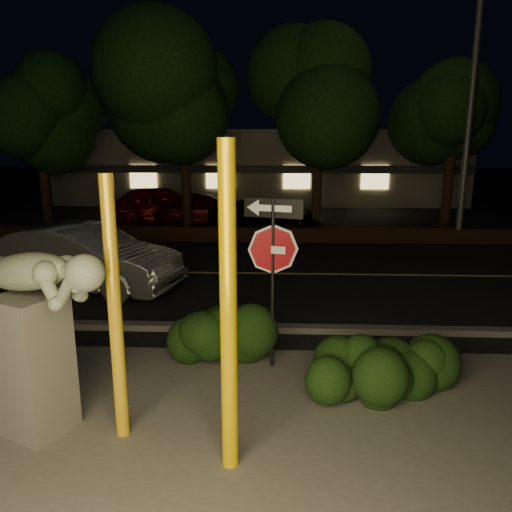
{
  "coord_description": "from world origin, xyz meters",
  "views": [
    {
      "loc": [
        1.07,
        -6.03,
        3.62
      ],
      "look_at": [
        0.69,
        2.39,
        1.6
      ],
      "focal_mm": 35.0,
      "sensor_mm": 36.0,
      "label": 1
    }
  ],
  "objects_px": {
    "signpost": "(273,250)",
    "parked_car_dark": "(266,215)",
    "yellow_pole_left": "(115,312)",
    "sculpture": "(32,321)",
    "yellow_pole_right": "(228,314)",
    "streetlight": "(470,43)",
    "parked_car_red": "(162,205)",
    "silver_sedan": "(83,258)",
    "parked_car_darkred": "(205,209)"
  },
  "relations": [
    {
      "from": "signpost",
      "to": "silver_sedan",
      "type": "relative_size",
      "value": 0.57
    },
    {
      "from": "sculpture",
      "to": "silver_sedan",
      "type": "distance_m",
      "value": 6.26
    },
    {
      "from": "yellow_pole_left",
      "to": "parked_car_red",
      "type": "relative_size",
      "value": 0.67
    },
    {
      "from": "yellow_pole_right",
      "to": "parked_car_red",
      "type": "xyz_separation_m",
      "value": [
        -4.4,
        15.82,
        -0.98
      ]
    },
    {
      "from": "sculpture",
      "to": "streetlight",
      "type": "bearing_deg",
      "value": 77.07
    },
    {
      "from": "streetlight",
      "to": "parked_car_red",
      "type": "bearing_deg",
      "value": 142.92
    },
    {
      "from": "signpost",
      "to": "parked_car_darkred",
      "type": "bearing_deg",
      "value": 118.45
    },
    {
      "from": "streetlight",
      "to": "parked_car_red",
      "type": "relative_size",
      "value": 2.26
    },
    {
      "from": "yellow_pole_left",
      "to": "parked_car_red",
      "type": "xyz_separation_m",
      "value": [
        -3.01,
        15.29,
        -0.79
      ]
    },
    {
      "from": "silver_sedan",
      "to": "parked_car_dark",
      "type": "height_order",
      "value": "silver_sedan"
    },
    {
      "from": "yellow_pole_right",
      "to": "parked_car_red",
      "type": "distance_m",
      "value": 16.45
    },
    {
      "from": "signpost",
      "to": "parked_car_red",
      "type": "relative_size",
      "value": 0.56
    },
    {
      "from": "yellow_pole_right",
      "to": "silver_sedan",
      "type": "height_order",
      "value": "yellow_pole_right"
    },
    {
      "from": "signpost",
      "to": "yellow_pole_left",
      "type": "bearing_deg",
      "value": -116.82
    },
    {
      "from": "parked_car_red",
      "to": "parked_car_dark",
      "type": "height_order",
      "value": "parked_car_red"
    },
    {
      "from": "yellow_pole_left",
      "to": "parked_car_darkred",
      "type": "relative_size",
      "value": 0.73
    },
    {
      "from": "signpost",
      "to": "sculpture",
      "type": "height_order",
      "value": "signpost"
    },
    {
      "from": "yellow_pole_left",
      "to": "signpost",
      "type": "height_order",
      "value": "yellow_pole_left"
    },
    {
      "from": "sculpture",
      "to": "parked_car_dark",
      "type": "bearing_deg",
      "value": 104.51
    },
    {
      "from": "signpost",
      "to": "silver_sedan",
      "type": "height_order",
      "value": "signpost"
    },
    {
      "from": "signpost",
      "to": "parked_car_dark",
      "type": "relative_size",
      "value": 0.61
    },
    {
      "from": "yellow_pole_right",
      "to": "sculpture",
      "type": "distance_m",
      "value": 2.51
    },
    {
      "from": "yellow_pole_right",
      "to": "parked_car_darkred",
      "type": "distance_m",
      "value": 16.1
    },
    {
      "from": "yellow_pole_left",
      "to": "parked_car_darkred",
      "type": "height_order",
      "value": "yellow_pole_left"
    },
    {
      "from": "parked_car_dark",
      "to": "signpost",
      "type": "bearing_deg",
      "value": -161.19
    },
    {
      "from": "yellow_pole_right",
      "to": "signpost",
      "type": "bearing_deg",
      "value": 80.2
    },
    {
      "from": "parked_car_darkred",
      "to": "parked_car_red",
      "type": "bearing_deg",
      "value": 83.58
    },
    {
      "from": "parked_car_darkred",
      "to": "yellow_pole_left",
      "type": "bearing_deg",
      "value": 177.12
    },
    {
      "from": "parked_car_darkred",
      "to": "parked_car_dark",
      "type": "xyz_separation_m",
      "value": [
        2.59,
        -1.28,
        -0.02
      ]
    },
    {
      "from": "signpost",
      "to": "parked_car_dark",
      "type": "distance_m",
      "value": 12.14
    },
    {
      "from": "signpost",
      "to": "silver_sedan",
      "type": "distance_m",
      "value": 6.22
    },
    {
      "from": "yellow_pole_left",
      "to": "streetlight",
      "type": "relative_size",
      "value": 0.3
    },
    {
      "from": "streetlight",
      "to": "parked_car_darkred",
      "type": "relative_size",
      "value": 2.48
    },
    {
      "from": "yellow_pole_right",
      "to": "parked_car_dark",
      "type": "distance_m",
      "value": 14.62
    },
    {
      "from": "signpost",
      "to": "parked_car_darkred",
      "type": "height_order",
      "value": "signpost"
    },
    {
      "from": "signpost",
      "to": "streetlight",
      "type": "bearing_deg",
      "value": 73.82
    },
    {
      "from": "streetlight",
      "to": "yellow_pole_left",
      "type": "bearing_deg",
      "value": -143.11
    },
    {
      "from": "parked_car_darkred",
      "to": "sculpture",
      "type": "bearing_deg",
      "value": 173.29
    },
    {
      "from": "parked_car_red",
      "to": "parked_car_darkred",
      "type": "distance_m",
      "value": 1.85
    },
    {
      "from": "parked_car_red",
      "to": "parked_car_darkred",
      "type": "relative_size",
      "value": 1.09
    },
    {
      "from": "yellow_pole_left",
      "to": "sculpture",
      "type": "xyz_separation_m",
      "value": [
        -1.03,
        0.03,
        -0.14
      ]
    },
    {
      "from": "streetlight",
      "to": "parked_car_darkred",
      "type": "xyz_separation_m",
      "value": [
        -9.09,
        3.57,
        -5.87
      ]
    },
    {
      "from": "yellow_pole_left",
      "to": "yellow_pole_right",
      "type": "bearing_deg",
      "value": -20.91
    },
    {
      "from": "signpost",
      "to": "parked_car_dark",
      "type": "height_order",
      "value": "signpost"
    },
    {
      "from": "signpost",
      "to": "streetlight",
      "type": "relative_size",
      "value": 0.25
    },
    {
      "from": "signpost",
      "to": "silver_sedan",
      "type": "bearing_deg",
      "value": 154.71
    },
    {
      "from": "yellow_pole_right",
      "to": "streetlight",
      "type": "relative_size",
      "value": 0.33
    },
    {
      "from": "yellow_pole_right",
      "to": "parked_car_darkred",
      "type": "height_order",
      "value": "yellow_pole_right"
    },
    {
      "from": "sculpture",
      "to": "parked_car_darkred",
      "type": "relative_size",
      "value": 0.54
    },
    {
      "from": "yellow_pole_left",
      "to": "yellow_pole_right",
      "type": "relative_size",
      "value": 0.89
    }
  ]
}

